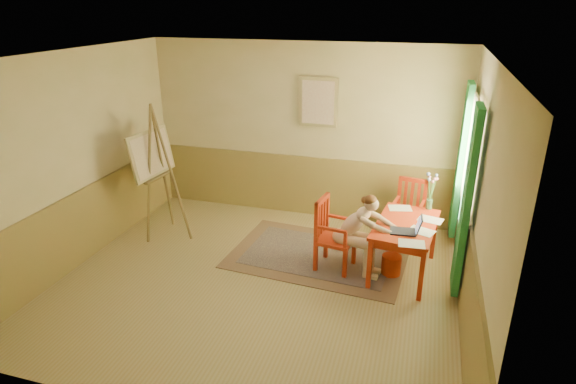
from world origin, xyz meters
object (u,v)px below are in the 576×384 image
(laptop, at_px, (408,229))
(chair_left, at_px, (332,234))
(easel, at_px, (154,159))
(table, at_px, (406,230))
(chair_back, at_px, (408,212))
(figure, at_px, (358,230))

(laptop, bearing_deg, chair_left, 172.08)
(laptop, bearing_deg, easel, 173.71)
(laptop, distance_m, easel, 3.74)
(table, relative_size, chair_left, 1.29)
(chair_back, bearing_deg, laptop, -88.24)
(chair_back, xyz_separation_m, figure, (-0.58, -1.10, 0.14))
(chair_left, xyz_separation_m, chair_back, (0.92, 1.06, -0.02))
(laptop, relative_size, easel, 0.19)
(chair_back, height_order, laptop, chair_back)
(chair_left, height_order, laptop, chair_left)
(figure, relative_size, laptop, 2.90)
(figure, bearing_deg, chair_left, 173.47)
(easel, bearing_deg, chair_back, 12.15)
(figure, bearing_deg, easel, 174.19)
(easel, bearing_deg, chair_left, -5.72)
(figure, bearing_deg, table, 15.79)
(chair_left, distance_m, figure, 0.37)
(chair_left, relative_size, laptop, 2.55)
(chair_left, bearing_deg, figure, -6.53)
(chair_left, distance_m, laptop, 1.01)
(table, distance_m, figure, 0.61)
(table, distance_m, chair_left, 0.94)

